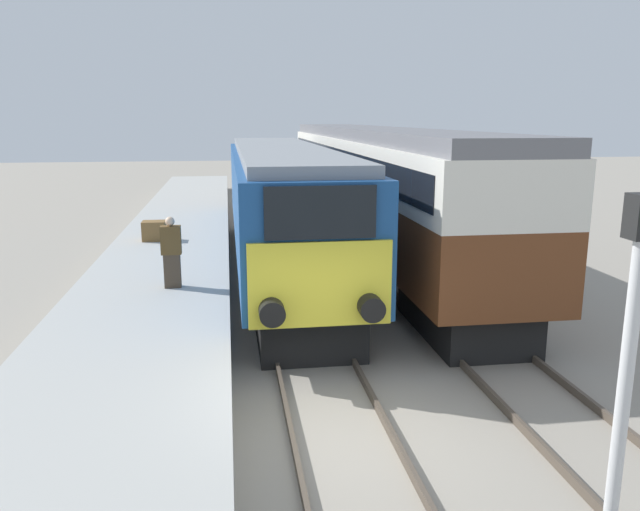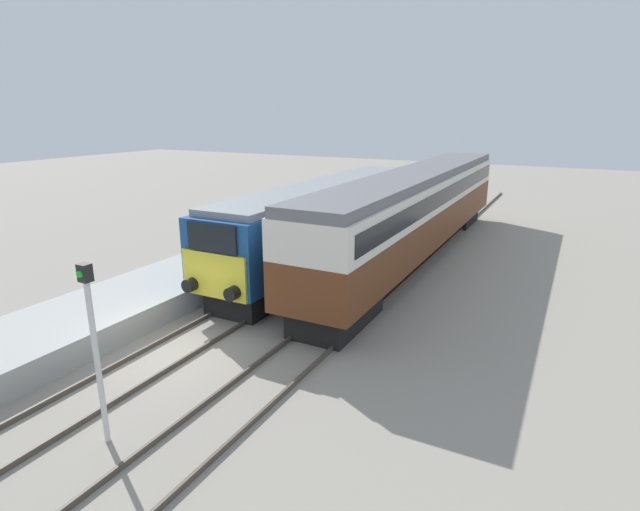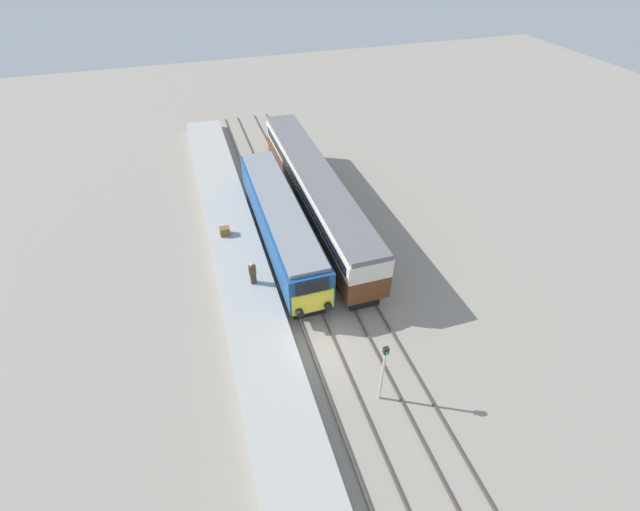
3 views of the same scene
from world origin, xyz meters
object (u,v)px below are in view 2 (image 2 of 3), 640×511
Objects in this scene: passenger_carriage at (418,205)px; person_on_platform at (218,244)px; locomotive at (326,219)px; signal_post at (94,340)px; luggage_crate at (272,226)px.

person_on_platform is (-6.20, -7.04, -0.95)m from passenger_carriage.
locomotive is 0.75× the size of passenger_carriage.
signal_post is (1.70, -13.70, 0.24)m from locomotive.
locomotive is 5.12m from person_on_platform.
passenger_carriage is 16.56m from signal_post.
signal_post is 16.10m from luggage_crate.
locomotive is 23.20× the size of luggage_crate.
person_on_platform is 2.28× the size of luggage_crate.
signal_post reaches higher than person_on_platform.
passenger_carriage is 5.50× the size of signal_post.
locomotive is 10.19× the size of person_on_platform.
person_on_platform is at bearing -79.80° from luggage_crate.
passenger_carriage is 31.13× the size of luggage_crate.
locomotive is at bearing -19.89° from luggage_crate.
passenger_carriage is 13.67× the size of person_on_platform.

